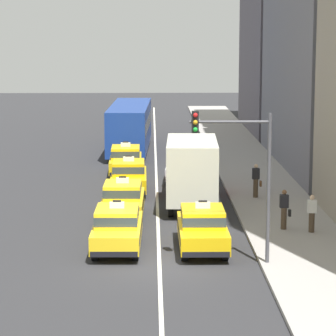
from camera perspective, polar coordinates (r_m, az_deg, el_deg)
ground_plane at (r=30.40m, az=-0.58°, el=-6.64°), size 160.00×160.00×0.00m
lane_stripe_left_right at (r=49.92m, az=-0.81°, el=-0.23°), size 0.14×80.00×0.01m
sidewalk_curb at (r=45.37m, az=6.32°, el=-1.18°), size 4.00×90.00×0.15m
taxi_left_nearest at (r=32.40m, az=-3.44°, el=-4.03°), size 1.90×4.59×1.96m
taxi_left_second at (r=37.48m, az=-3.07°, el=-2.16°), size 1.90×4.59×1.96m
taxi_left_third at (r=43.46m, az=-2.66°, el=-0.53°), size 1.86×4.58×1.96m
taxi_left_fourth at (r=48.69m, az=-2.87°, el=0.56°), size 1.86×4.58×1.96m
bus_left_fifth at (r=57.72m, az=-2.58°, el=2.91°), size 2.89×11.28×3.22m
sedan_left_sixth at (r=66.55m, az=-2.37°, el=2.95°), size 1.89×4.35×1.58m
taxi_right_nearest at (r=32.34m, az=2.34°, el=-4.05°), size 1.82×4.56×1.96m
box_truck_right_second at (r=40.02m, az=1.61°, el=-0.09°), size 2.50×7.04×3.27m
sedan_right_third at (r=46.62m, az=1.00°, el=0.13°), size 2.03×4.40×1.58m
pedestrian_near_crosswalk at (r=41.71m, az=5.97°, el=-0.85°), size 0.47×0.24×1.66m
pedestrian_mid_block at (r=35.30m, az=7.86°, el=-2.79°), size 0.47×0.24×1.67m
pedestrian_by_storefront at (r=35.00m, az=9.69°, el=-3.04°), size 0.36×0.24×1.55m
traffic_light_pole at (r=29.61m, az=5.00°, el=0.48°), size 2.87×0.33×5.58m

